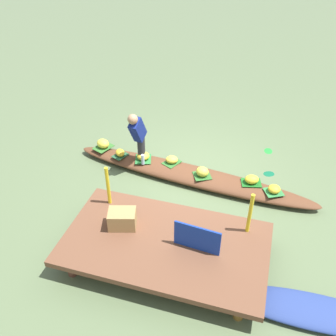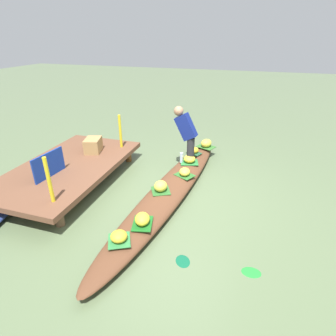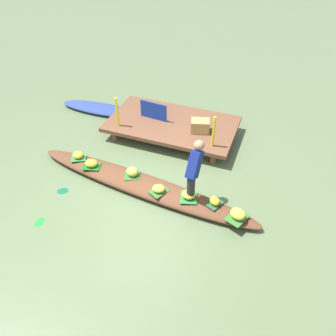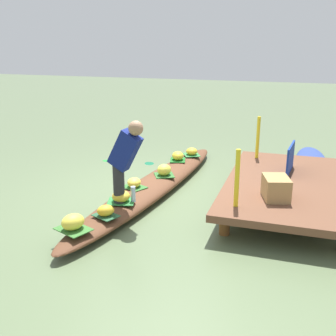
# 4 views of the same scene
# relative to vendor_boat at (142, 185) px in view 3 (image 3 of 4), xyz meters

# --- Properties ---
(canal_water) EXTENTS (40.00, 40.00, 0.00)m
(canal_water) POSITION_rel_vendor_boat_xyz_m (0.00, 0.00, -0.11)
(canal_water) COLOR #586A47
(canal_water) RESTS_ON ground
(dock_platform) EXTENTS (3.20, 1.80, 0.38)m
(dock_platform) POSITION_rel_vendor_boat_xyz_m (-0.10, 2.12, 0.21)
(dock_platform) COLOR brown
(dock_platform) RESTS_ON ground
(vendor_boat) EXTENTS (5.20, 1.20, 0.22)m
(vendor_boat) POSITION_rel_vendor_boat_xyz_m (0.00, 0.00, 0.00)
(vendor_boat) COLOR brown
(vendor_boat) RESTS_ON ground
(moored_boat) EXTENTS (2.50, 0.70, 0.16)m
(moored_boat) POSITION_rel_vendor_boat_xyz_m (-2.37, 2.51, -0.03)
(moored_boat) COLOR navy
(moored_boat) RESTS_ON ground
(leaf_mat_0) EXTENTS (0.44, 0.50, 0.01)m
(leaf_mat_0) POSITION_rel_vendor_boat_xyz_m (2.07, -0.29, 0.12)
(leaf_mat_0) COLOR #346D2C
(leaf_mat_0) RESTS_ON vendor_boat
(banana_bunch_0) EXTENTS (0.36, 0.33, 0.19)m
(banana_bunch_0) POSITION_rel_vendor_boat_xyz_m (2.07, -0.29, 0.21)
(banana_bunch_0) COLOR yellow
(banana_bunch_0) RESTS_ON vendor_boat
(leaf_mat_1) EXTENTS (0.34, 0.39, 0.01)m
(leaf_mat_1) POSITION_rel_vendor_boat_xyz_m (1.58, -0.09, 0.12)
(leaf_mat_1) COLOR #255433
(leaf_mat_1) RESTS_ON vendor_boat
(banana_bunch_1) EXTENTS (0.29, 0.29, 0.15)m
(banana_bunch_1) POSITION_rel_vendor_boat_xyz_m (1.58, -0.09, 0.19)
(banana_bunch_1) COLOR gold
(banana_bunch_1) RESTS_ON vendor_boat
(leaf_mat_2) EXTENTS (0.44, 0.37, 0.01)m
(leaf_mat_2) POSITION_rel_vendor_boat_xyz_m (-1.23, 0.05, 0.12)
(leaf_mat_2) COLOR #18601E
(leaf_mat_2) RESTS_ON vendor_boat
(banana_bunch_2) EXTENTS (0.32, 0.29, 0.16)m
(banana_bunch_2) POSITION_rel_vendor_boat_xyz_m (-1.23, 0.05, 0.20)
(banana_bunch_2) COLOR yellow
(banana_bunch_2) RESTS_ON vendor_boat
(leaf_mat_3) EXTENTS (0.42, 0.45, 0.01)m
(leaf_mat_3) POSITION_rel_vendor_boat_xyz_m (1.06, -0.11, 0.12)
(leaf_mat_3) COLOR #287334
(leaf_mat_3) RESTS_ON vendor_boat
(banana_bunch_3) EXTENTS (0.31, 0.30, 0.16)m
(banana_bunch_3) POSITION_rel_vendor_boat_xyz_m (1.06, -0.11, 0.20)
(banana_bunch_3) COLOR yellow
(banana_bunch_3) RESTS_ON vendor_boat
(leaf_mat_4) EXTENTS (0.44, 0.43, 0.01)m
(leaf_mat_4) POSITION_rel_vendor_boat_xyz_m (-0.26, 0.10, 0.12)
(leaf_mat_4) COLOR #2B6328
(leaf_mat_4) RESTS_ON vendor_boat
(banana_bunch_4) EXTENTS (0.30, 0.28, 0.19)m
(banana_bunch_4) POSITION_rel_vendor_boat_xyz_m (-0.26, 0.10, 0.21)
(banana_bunch_4) COLOR #DED544
(banana_bunch_4) RESTS_ON vendor_boat
(leaf_mat_5) EXTENTS (0.40, 0.44, 0.01)m
(leaf_mat_5) POSITION_rel_vendor_boat_xyz_m (0.45, -0.16, 0.12)
(leaf_mat_5) COLOR #2C6729
(leaf_mat_5) RESTS_ON vendor_boat
(banana_bunch_5) EXTENTS (0.29, 0.25, 0.15)m
(banana_bunch_5) POSITION_rel_vendor_boat_xyz_m (0.45, -0.16, 0.19)
(banana_bunch_5) COLOR yellow
(banana_bunch_5) RESTS_ON vendor_boat
(leaf_mat_6) EXTENTS (0.42, 0.41, 0.01)m
(leaf_mat_6) POSITION_rel_vendor_boat_xyz_m (-1.66, 0.21, 0.12)
(leaf_mat_6) COLOR #2F7A3C
(leaf_mat_6) RESTS_ON vendor_boat
(banana_bunch_6) EXTENTS (0.28, 0.28, 0.14)m
(banana_bunch_6) POSITION_rel_vendor_boat_xyz_m (-1.66, 0.21, 0.19)
(banana_bunch_6) COLOR gold
(banana_bunch_6) RESTS_ON vendor_boat
(vendor_person) EXTENTS (0.23, 0.52, 1.20)m
(vendor_person) POSITION_rel_vendor_boat_xyz_m (1.11, -0.00, 0.80)
(vendor_person) COLOR #28282D
(vendor_person) RESTS_ON vendor_boat
(water_bottle) EXTENTS (0.07, 0.07, 0.23)m
(water_bottle) POSITION_rel_vendor_boat_xyz_m (1.01, 0.06, 0.23)
(water_bottle) COLOR silver
(water_bottle) RESTS_ON vendor_boat
(market_banner) EXTENTS (0.73, 0.10, 0.46)m
(market_banner) POSITION_rel_vendor_boat_xyz_m (-0.60, 2.12, 0.49)
(market_banner) COLOR navy
(market_banner) RESTS_ON dock_platform
(railing_post_west) EXTENTS (0.06, 0.06, 0.76)m
(railing_post_west) POSITION_rel_vendor_boat_xyz_m (-1.30, 1.52, 0.64)
(railing_post_west) COLOR yellow
(railing_post_west) RESTS_ON dock_platform
(railing_post_east) EXTENTS (0.06, 0.06, 0.76)m
(railing_post_east) POSITION_rel_vendor_boat_xyz_m (1.10, 1.52, 0.64)
(railing_post_east) COLOR yellow
(railing_post_east) RESTS_ON dock_platform
(produce_crate) EXTENTS (0.51, 0.43, 0.30)m
(produce_crate) POSITION_rel_vendor_boat_xyz_m (0.66, 1.99, 0.42)
(produce_crate) COLOR #A17E4C
(produce_crate) RESTS_ON dock_platform
(drifting_plant_0) EXTENTS (0.21, 0.27, 0.01)m
(drifting_plant_0) POSITION_rel_vendor_boat_xyz_m (-1.47, -1.54, -0.11)
(drifting_plant_0) COLOR #218430
(drifting_plant_0) RESTS_ON ground
(drifting_plant_1) EXTENTS (0.30, 0.29, 0.01)m
(drifting_plant_1) POSITION_rel_vendor_boat_xyz_m (-1.55, -0.66, -0.11)
(drifting_plant_1) COLOR #0F5838
(drifting_plant_1) RESTS_ON ground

